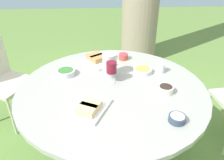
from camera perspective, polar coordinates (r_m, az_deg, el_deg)
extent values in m
plane|color=#668E42|center=(2.19, 0.00, -17.99)|extent=(40.00, 40.00, 0.00)
cylinder|color=#4C4C51|center=(2.18, 0.00, -17.83)|extent=(0.50, 0.50, 0.02)
cylinder|color=#4C4C51|center=(1.94, 0.00, -11.04)|extent=(0.11, 0.11, 0.67)
cylinder|color=#9EA399|center=(1.72, 0.00, -2.22)|extent=(1.47, 1.47, 0.03)
cylinder|color=beige|center=(2.49, 23.44, -7.32)|extent=(0.03, 0.03, 0.43)
cube|color=beige|center=(2.51, -25.55, -1.00)|extent=(0.58, 0.58, 0.04)
cylinder|color=beige|center=(2.42, -24.63, -8.91)|extent=(0.03, 0.03, 0.43)
cylinder|color=beige|center=(2.62, -18.66, -4.22)|extent=(0.03, 0.03, 0.43)
cylinder|color=beige|center=(2.86, -24.26, -2.33)|extent=(0.03, 0.03, 0.43)
cylinder|color=silver|center=(1.82, -0.60, 3.99)|extent=(0.12, 0.12, 0.20)
cone|color=silver|center=(1.79, 1.12, 6.46)|extent=(0.03, 0.03, 0.02)
cylinder|color=silver|center=(1.77, -0.26, -0.48)|extent=(0.06, 0.06, 0.01)
cylinder|color=silver|center=(1.75, -0.26, 0.77)|extent=(0.01, 0.01, 0.08)
cylinder|color=maroon|center=(1.71, -0.27, 3.30)|extent=(0.08, 0.08, 0.09)
cube|color=white|center=(1.48, -5.35, -7.41)|extent=(0.29, 0.34, 0.02)
cube|color=#E0C184|center=(1.41, -6.60, -7.83)|extent=(0.15, 0.14, 0.05)
cube|color=#E0C184|center=(1.46, -5.41, -6.40)|extent=(0.15, 0.14, 0.05)
cube|color=white|center=(2.09, -3.53, 4.79)|extent=(0.34, 0.36, 0.02)
cube|color=#B2844C|center=(2.12, -4.59, 6.20)|extent=(0.17, 0.16, 0.05)
cube|color=#B2844C|center=(2.07, -3.56, 5.61)|extent=(0.17, 0.16, 0.05)
cylinder|color=silver|center=(1.92, 8.00, 2.49)|extent=(0.16, 0.16, 0.04)
cylinder|color=#E0C147|center=(1.92, 8.03, 2.80)|extent=(0.13, 0.13, 0.02)
cylinder|color=silver|center=(1.91, -11.97, 1.96)|extent=(0.16, 0.16, 0.05)
cylinder|color=#387533|center=(1.90, -12.02, 2.32)|extent=(0.13, 0.13, 0.02)
cylinder|color=beige|center=(1.68, 13.82, -2.40)|extent=(0.12, 0.12, 0.05)
cylinder|color=#2D231E|center=(1.67, 13.88, -1.95)|extent=(0.10, 0.10, 0.02)
cylinder|color=#B74733|center=(2.15, 3.00, 6.14)|extent=(0.09, 0.09, 0.06)
cylinder|color=#D6385B|center=(2.14, 3.01, 6.55)|extent=(0.07, 0.07, 0.03)
cylinder|color=#334256|center=(1.43, 16.65, -9.65)|extent=(0.11, 0.11, 0.04)
cylinder|color=silver|center=(1.42, 16.73, -9.25)|extent=(0.09, 0.09, 0.02)
cylinder|color=silver|center=(1.95, 12.61, 3.14)|extent=(0.07, 0.07, 0.09)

